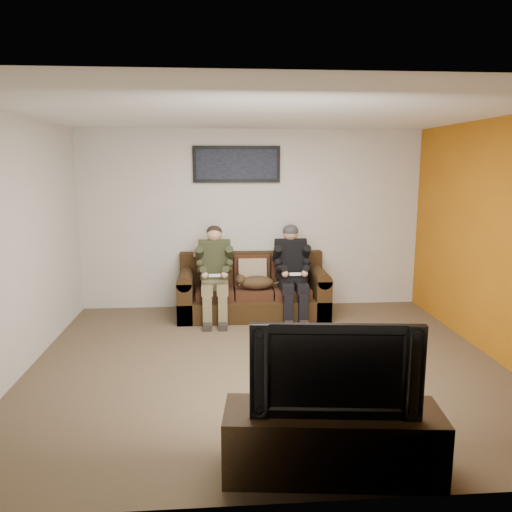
{
  "coord_description": "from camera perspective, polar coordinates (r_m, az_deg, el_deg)",
  "views": [
    {
      "loc": [
        -0.5,
        -5.03,
        2.1
      ],
      "look_at": [
        -0.02,
        1.2,
        0.95
      ],
      "focal_mm": 35.0,
      "sensor_mm": 36.0,
      "label": 1
    }
  ],
  "objects": [
    {
      "name": "wall_back",
      "position": [
        7.34,
        -0.45,
        4.17
      ],
      "size": [
        5.0,
        0.0,
        5.0
      ],
      "primitive_type": "plane",
      "rotation": [
        1.57,
        0.0,
        0.0
      ],
      "color": "beige",
      "rests_on": "ground"
    },
    {
      "name": "sofa",
      "position": [
        7.1,
        -0.39,
        -4.1
      ],
      "size": [
        2.07,
        0.89,
        0.85
      ],
      "color": "#301F0E",
      "rests_on": "ground"
    },
    {
      "name": "wall_front",
      "position": [
        2.93,
        5.68,
        -5.45
      ],
      "size": [
        5.0,
        0.0,
        5.0
      ],
      "primitive_type": "plane",
      "rotation": [
        -1.57,
        0.0,
        0.0
      ],
      "color": "beige",
      "rests_on": "ground"
    },
    {
      "name": "person_left",
      "position": [
        6.82,
        -4.74,
        -1.38
      ],
      "size": [
        0.51,
        0.87,
        1.27
      ],
      "color": "#726947",
      "rests_on": "sofa"
    },
    {
      "name": "wall_right",
      "position": [
        5.91,
        26.19,
        1.58
      ],
      "size": [
        0.0,
        4.5,
        4.5
      ],
      "primitive_type": "plane",
      "rotation": [
        1.57,
        0.0,
        -1.57
      ],
      "color": "beige",
      "rests_on": "ground"
    },
    {
      "name": "ceiling",
      "position": [
        5.08,
        1.36,
        16.08
      ],
      "size": [
        5.0,
        5.0,
        0.0
      ],
      "primitive_type": "plane",
      "rotation": [
        3.14,
        0.0,
        0.0
      ],
      "color": "silver",
      "rests_on": "ground"
    },
    {
      "name": "accent_wall_right",
      "position": [
        5.91,
        26.11,
        1.58
      ],
      "size": [
        0.0,
        4.5,
        4.5
      ],
      "primitive_type": "plane",
      "rotation": [
        1.57,
        0.0,
        -1.57
      ],
      "color": "#AF6311",
      "rests_on": "ground"
    },
    {
      "name": "cat",
      "position": [
        6.82,
        -0.08,
        -3.02
      ],
      "size": [
        0.66,
        0.26,
        0.24
      ],
      "color": "#4D351E",
      "rests_on": "sofa"
    },
    {
      "name": "tv_stand",
      "position": [
        3.68,
        8.67,
        -20.21
      ],
      "size": [
        1.52,
        0.63,
        0.46
      ],
      "primitive_type": "cube",
      "rotation": [
        0.0,
        0.0,
        -0.11
      ],
      "color": "#312110",
      "rests_on": "ground"
    },
    {
      "name": "throw_blanket",
      "position": [
        7.22,
        -5.49,
        0.38
      ],
      "size": [
        0.42,
        0.21,
        0.08
      ],
      "primitive_type": "cube",
      "color": "gray",
      "rests_on": "sofa"
    },
    {
      "name": "throw_pillow",
      "position": [
        7.07,
        -0.41,
        -1.81
      ],
      "size": [
        0.39,
        0.19,
        0.39
      ],
      "primitive_type": "cube",
      "rotation": [
        -0.21,
        0.0,
        0.0
      ],
      "color": "#988064",
      "rests_on": "sofa"
    },
    {
      "name": "wall_left",
      "position": [
        5.47,
        -25.77,
        0.97
      ],
      "size": [
        0.0,
        4.5,
        4.5
      ],
      "primitive_type": "plane",
      "rotation": [
        1.57,
        0.0,
        1.57
      ],
      "color": "beige",
      "rests_on": "ground"
    },
    {
      "name": "person_right",
      "position": [
        6.9,
        4.11,
        -1.21
      ],
      "size": [
        0.51,
        0.86,
        1.28
      ],
      "color": "black",
      "rests_on": "sofa"
    },
    {
      "name": "television",
      "position": [
        3.43,
        8.93,
        -12.23
      ],
      "size": [
        1.13,
        0.27,
        0.64
      ],
      "primitive_type": "imported",
      "rotation": [
        0.0,
        0.0,
        -0.11
      ],
      "color": "black",
      "rests_on": "tv_stand"
    },
    {
      "name": "framed_poster",
      "position": [
        7.25,
        -2.23,
        10.42
      ],
      "size": [
        1.25,
        0.05,
        0.52
      ],
      "color": "black",
      "rests_on": "wall_back"
    },
    {
      "name": "floor",
      "position": [
        5.47,
        1.24,
        -12.14
      ],
      "size": [
        5.0,
        5.0,
        0.0
      ],
      "primitive_type": "plane",
      "color": "brown",
      "rests_on": "ground"
    }
  ]
}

